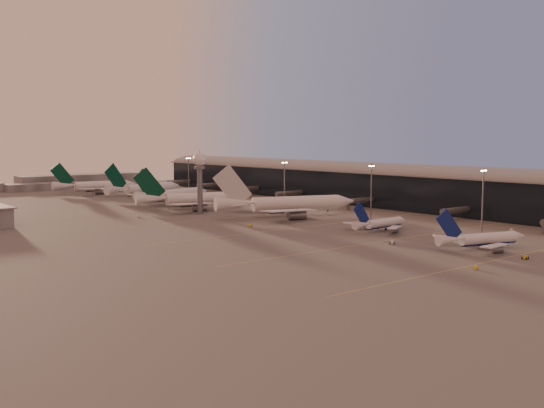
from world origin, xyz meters
TOP-DOWN VIEW (x-y plane):
  - ground at (0.00, 0.00)m, footprint 700.00×700.00m
  - taxiway_markings at (30.00, 56.00)m, footprint 180.00×185.25m
  - terminal at (107.88, 110.09)m, footprint 57.00×362.00m
  - radar_tower at (5.00, 120.00)m, footprint 6.40×6.40m
  - mast_a at (58.00, 0.00)m, footprint 3.60×0.56m
  - mast_b at (55.00, 55.00)m, footprint 3.60×0.56m
  - mast_c at (50.00, 110.00)m, footprint 3.60×0.56m
  - mast_d at (48.00, 200.00)m, footprint 3.60×0.56m
  - distant_horizon at (2.62, 325.14)m, footprint 165.00×37.50m
  - narrowbody_near at (24.10, -21.90)m, footprint 35.57×27.97m
  - narrowbody_mid at (29.70, 26.84)m, footprint 32.82×26.16m
  - widebody_white at (32.32, 86.85)m, footprint 67.51×53.18m
  - greentail_a at (14.70, 140.80)m, footprint 59.44×47.33m
  - greentail_b at (22.03, 174.13)m, footprint 55.37×44.15m
  - greentail_c at (26.68, 216.76)m, footprint 59.52×47.48m
  - greentail_d at (14.87, 263.81)m, footprint 57.43×46.18m
  - gsv_truck_a at (-5.59, -39.08)m, footprint 5.58×3.67m
  - gsv_tug_near at (19.00, -39.99)m, footprint 2.50×3.85m
  - gsv_catering_a at (68.80, -6.46)m, footprint 5.83×3.15m
  - gsv_tug_mid at (8.69, 3.37)m, footprint 4.22×4.49m
  - gsv_truck_b at (42.44, 42.08)m, footprint 6.01×4.24m
  - gsv_truck_c at (-2.74, 69.37)m, footprint 6.28×4.20m
  - gsv_catering_b at (50.28, 78.28)m, footprint 4.45×2.23m
  - gsv_truck_d at (-24.51, 126.96)m, footprint 3.96×6.64m
  - gsv_tug_hangar at (35.12, 150.82)m, footprint 3.63×2.19m

SIDE VIEW (x-z plane):
  - ground at x=0.00m, z-range 0.00..0.00m
  - taxiway_markings at x=30.00m, z-range 0.00..0.02m
  - gsv_tug_hangar at x=35.12m, z-range 0.02..1.05m
  - gsv_tug_near at x=19.00m, z-range 0.02..1.07m
  - gsv_tug_mid at x=8.69m, z-range 0.02..1.12m
  - gsv_truck_a at x=-5.59m, z-range 0.02..2.14m
  - gsv_truck_b at x=42.44m, z-range 0.02..2.32m
  - gsv_truck_c at x=-2.74m, z-range 0.02..2.41m
  - gsv_truck_d at x=-24.51m, z-range 0.03..2.55m
  - gsv_catering_b at x=50.28m, z-range 0.00..3.60m
  - gsv_catering_a at x=68.80m, z-range 0.00..4.59m
  - narrowbody_mid at x=29.70m, z-range -3.81..9.00m
  - narrowbody_near at x=24.10m, z-range -4.25..10.04m
  - greentail_b at x=22.03m, z-range -6.64..13.89m
  - greentail_d at x=14.87m, z-range -6.75..14.12m
  - distant_horizon at x=2.62m, z-range -0.61..8.39m
  - greentail_c at x=26.68m, z-range -7.13..14.91m
  - greentail_a at x=14.70m, z-range -7.17..15.01m
  - widebody_white at x=32.32m, z-range -8.09..16.69m
  - terminal at x=107.88m, z-range -1.00..22.04m
  - mast_a at x=58.00m, z-range 1.24..26.24m
  - mast_b at x=55.00m, z-range 1.24..26.24m
  - mast_c at x=50.00m, z-range 1.24..26.24m
  - mast_d at x=48.00m, z-range 1.24..26.24m
  - radar_tower at x=5.00m, z-range 5.40..36.50m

